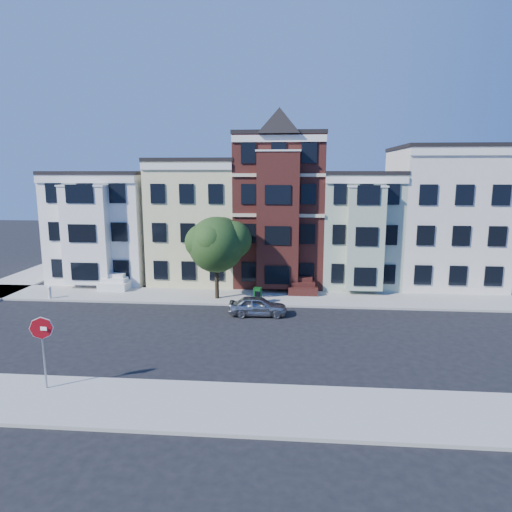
# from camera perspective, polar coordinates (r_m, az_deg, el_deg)

# --- Properties ---
(ground) EXTENTS (120.00, 120.00, 0.00)m
(ground) POSITION_cam_1_polar(r_m,az_deg,el_deg) (26.17, 1.85, -10.18)
(ground) COLOR black
(far_sidewalk) EXTENTS (60.00, 4.00, 0.15)m
(far_sidewalk) POSITION_cam_1_polar(r_m,az_deg,el_deg) (33.75, 2.57, -5.29)
(far_sidewalk) COLOR #9E9B93
(far_sidewalk) RESTS_ON ground
(near_sidewalk) EXTENTS (60.00, 4.00, 0.15)m
(near_sidewalk) POSITION_cam_1_polar(r_m,az_deg,el_deg) (18.87, 0.50, -18.52)
(near_sidewalk) COLOR #9E9B93
(near_sidewalk) RESTS_ON ground
(house_white) EXTENTS (8.00, 9.00, 9.00)m
(house_white) POSITION_cam_1_polar(r_m,az_deg,el_deg) (42.48, -17.70, 3.57)
(house_white) COLOR white
(house_white) RESTS_ON ground
(house_yellow) EXTENTS (7.00, 9.00, 10.00)m
(house_yellow) POSITION_cam_1_polar(r_m,az_deg,el_deg) (40.05, -7.08, 4.32)
(house_yellow) COLOR beige
(house_yellow) RESTS_ON ground
(house_brown) EXTENTS (7.00, 9.00, 12.00)m
(house_brown) POSITION_cam_1_polar(r_m,az_deg,el_deg) (39.12, 3.03, 5.71)
(house_brown) COLOR #3A1612
(house_brown) RESTS_ON ground
(house_green) EXTENTS (6.00, 9.00, 9.00)m
(house_green) POSITION_cam_1_polar(r_m,az_deg,el_deg) (39.60, 12.46, 3.35)
(house_green) COLOR #9FB197
(house_green) RESTS_ON ground
(house_cream) EXTENTS (8.00, 9.00, 11.00)m
(house_cream) POSITION_cam_1_polar(r_m,az_deg,el_deg) (41.02, 22.28, 4.46)
(house_cream) COLOR silver
(house_cream) RESTS_ON ground
(street_tree) EXTENTS (7.26, 7.26, 7.37)m
(street_tree) POSITION_cam_1_polar(r_m,az_deg,el_deg) (32.78, -4.98, 0.95)
(street_tree) COLOR #2E501E
(street_tree) RESTS_ON far_sidewalk
(parked_car) EXTENTS (3.82, 1.66, 1.28)m
(parked_car) POSITION_cam_1_polar(r_m,az_deg,el_deg) (29.85, 0.23, -6.26)
(parked_car) COLOR #92949A
(parked_car) RESTS_ON ground
(newspaper_box) EXTENTS (0.58, 0.54, 1.13)m
(newspaper_box) POSITION_cam_1_polar(r_m,az_deg,el_deg) (32.02, 0.20, -4.96)
(newspaper_box) COLOR #0E5019
(newspaper_box) RESTS_ON far_sidewalk
(fire_hydrant) EXTENTS (0.28, 0.28, 0.73)m
(fire_hydrant) POSITION_cam_1_polar(r_m,az_deg,el_deg) (36.54, -24.37, -4.29)
(fire_hydrant) COLOR silver
(fire_hydrant) RESTS_ON far_sidewalk
(stop_sign) EXTENTS (0.99, 0.27, 3.57)m
(stop_sign) POSITION_cam_1_polar(r_m,az_deg,el_deg) (21.46, -25.05, -10.42)
(stop_sign) COLOR #A10C13
(stop_sign) RESTS_ON near_sidewalk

